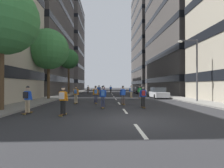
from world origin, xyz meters
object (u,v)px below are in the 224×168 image
object	(u,v)px
skater_0	(111,89)
skater_5	(88,89)
street_tree_far	(69,59)
skater_8	(63,99)
parked_car_near	(139,90)
skater_3	(140,91)
streetlamp_right	(194,63)
skater_2	(27,98)
skater_4	(123,94)
skater_10	(103,95)
skater_11	(100,89)
street_tree_near	(1,18)
skater_6	(76,93)
skater_13	(104,89)
skater_7	(131,91)
skater_12	(96,93)
parked_car_mid	(158,93)
skater_1	(143,95)
skater_9	(98,89)
street_tree_mid	(49,49)

from	to	relation	value
skater_0	skater_5	xyz separation A→B (m)	(-5.25, -1.87, 0.03)
street_tree_far	skater_8	xyz separation A→B (m)	(4.62, -22.97, -5.93)
parked_car_near	skater_3	world-z (taller)	skater_3
street_tree_far	skater_8	bearing A→B (deg)	-78.62
streetlamp_right	skater_2	world-z (taller)	streetlamp_right
skater_4	skater_10	world-z (taller)	same
skater_5	skater_10	distance (m)	25.18
parked_car_near	skater_10	size ratio (longest dim) A/B	2.47
skater_4	skater_11	bearing A→B (deg)	98.13
parked_car_near	street_tree_near	distance (m)	28.96
skater_0	skater_6	world-z (taller)	same
skater_5	skater_13	size ratio (longest dim) A/B	1.00
skater_7	skater_12	xyz separation A→B (m)	(-4.81, -7.84, 0.00)
parked_car_near	skater_0	world-z (taller)	skater_0
parked_car_mid	skater_6	bearing A→B (deg)	-147.77
parked_car_mid	skater_6	world-z (taller)	skater_6
street_tree_far	skater_4	xyz separation A→B (m)	(8.84, -17.53, -5.96)
skater_8	streetlamp_right	bearing A→B (deg)	30.66
skater_1	skater_2	distance (m)	8.38
skater_1	skater_12	xyz separation A→B (m)	(-4.00, 3.39, 0.00)
skater_10	parked_car_mid	bearing A→B (deg)	52.37
skater_6	skater_11	xyz separation A→B (m)	(1.71, 18.96, 0.00)
skater_12	skater_13	xyz separation A→B (m)	(0.64, 23.29, 0.00)
parked_car_mid	skater_13	bearing A→B (deg)	114.59
streetlamp_right	skater_3	bearing A→B (deg)	131.46
skater_1	skater_11	world-z (taller)	same
skater_5	skater_10	world-z (taller)	same
skater_9	skater_4	bearing A→B (deg)	-79.99
skater_0	skater_13	bearing A→B (deg)	-176.71
street_tree_far	skater_10	size ratio (longest dim) A/B	4.95
street_tree_near	skater_9	size ratio (longest dim) A/B	4.95
skater_5	skater_10	size ratio (longest dim) A/B	1.00
street_tree_far	skater_9	xyz separation A→B (m)	(5.88, -0.75, -5.96)
street_tree_far	skater_1	distance (m)	23.05
skater_8	street_tree_near	bearing A→B (deg)	160.30
skater_1	parked_car_mid	bearing A→B (deg)	66.17
street_tree_far	skater_12	world-z (taller)	street_tree_far
street_tree_far	skater_5	world-z (taller)	street_tree_far
street_tree_mid	skater_5	distance (m)	17.94
skater_6	skater_13	world-z (taller)	same
parked_car_mid	skater_13	xyz separation A→B (m)	(-7.71, 16.84, 0.32)
parked_car_near	street_tree_mid	size ratio (longest dim) A/B	0.50
skater_4	skater_6	world-z (taller)	same
skater_13	parked_car_near	bearing A→B (deg)	-26.49
skater_3	skater_12	world-z (taller)	same
street_tree_far	skater_11	world-z (taller)	street_tree_far
skater_2	skater_13	world-z (taller)	same
skater_6	skater_13	xyz separation A→B (m)	(2.59, 23.34, 0.00)
streetlamp_right	skater_6	bearing A→B (deg)	-177.66
street_tree_near	skater_6	bearing A→B (deg)	48.79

